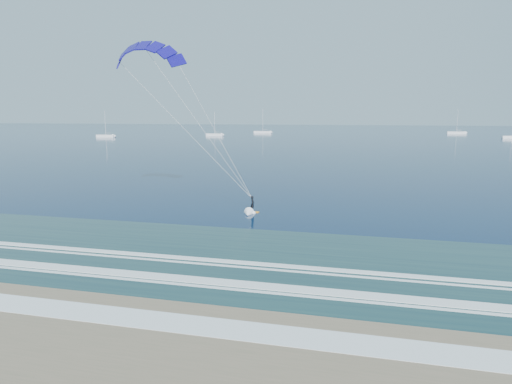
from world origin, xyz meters
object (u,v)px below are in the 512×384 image
Objects in this scene: kitesurfer_rig at (198,123)px; sailboat_0 at (106,136)px; sailboat_1 at (215,135)px; sailboat_4 at (512,137)px; sailboat_3 at (457,132)px; sailboat_2 at (263,132)px.

kitesurfer_rig is 1.55× the size of sailboat_0.
sailboat_1 reaches higher than sailboat_4.
sailboat_3 is at bearing 74.48° from kitesurfer_rig.
sailboat_4 is (14.31, -49.60, -0.01)m from sailboat_3.
sailboat_0 is at bearing -133.27° from sailboat_2.
sailboat_0 is 181.75m from sailboat_4.
kitesurfer_rig is 176.66m from sailboat_0.
kitesurfer_rig reaches higher than sailboat_1.
sailboat_0 reaches higher than sailboat_1.
sailboat_0 is at bearing -169.54° from sailboat_4.
sailboat_2 is at bearing 68.34° from sailboat_1.
sailboat_1 is at bearing 29.36° from sailboat_0.
sailboat_2 is (59.60, 63.32, 0.01)m from sailboat_0.
sailboat_0 is 1.03× the size of sailboat_1.
sailboat_0 is 50.91m from sailboat_1.
sailboat_0 is at bearing 125.08° from kitesurfer_rig.
kitesurfer_rig is 1.40× the size of sailboat_2.
sailboat_3 is 51.62m from sailboat_4.
kitesurfer_rig is at bearing -54.92° from sailboat_0.
kitesurfer_rig reaches higher than sailboat_0.
sailboat_3 is (63.03, 226.99, -8.85)m from kitesurfer_rig.
kitesurfer_rig is 178.92m from sailboat_1.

